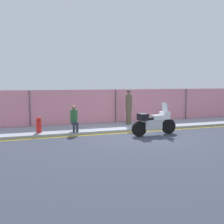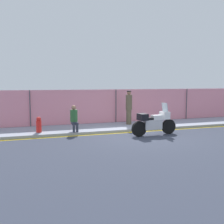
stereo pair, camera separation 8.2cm
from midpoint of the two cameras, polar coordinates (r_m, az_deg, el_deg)
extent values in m
plane|color=#333847|center=(12.11, 6.80, -5.31)|extent=(120.00, 120.00, 0.00)
cube|color=#8E93A3|center=(14.30, 2.67, -3.19)|extent=(35.72, 2.51, 0.13)
cube|color=gold|center=(13.08, 4.78, -4.39)|extent=(35.72, 0.18, 0.01)
cube|color=pink|center=(15.43, 0.90, 1.13)|extent=(33.93, 0.08, 2.06)
cylinder|color=#4C4C51|center=(14.48, -17.23, 0.49)|extent=(0.05, 0.05, 2.06)
cylinder|color=#4C4C51|center=(15.33, 1.03, 1.10)|extent=(0.05, 0.05, 2.06)
cylinder|color=#4C4C51|center=(17.52, 16.04, 1.51)|extent=(0.05, 0.05, 2.06)
cylinder|color=black|center=(12.87, 12.41, -3.12)|extent=(0.72, 0.19, 0.71)
cylinder|color=black|center=(12.03, 6.10, -3.67)|extent=(0.72, 0.19, 0.71)
cube|color=silver|center=(12.36, 9.06, -2.69)|extent=(0.90, 0.34, 0.46)
cube|color=white|center=(12.43, 9.97, -1.16)|extent=(0.54, 0.35, 0.22)
cube|color=black|center=(12.27, 8.70, -1.42)|extent=(0.62, 0.32, 0.10)
cube|color=white|center=(12.65, 11.58, -0.69)|extent=(0.35, 0.50, 0.34)
cube|color=silver|center=(12.61, 11.61, 1.02)|extent=(0.14, 0.43, 0.42)
cube|color=black|center=(12.03, 6.87, -1.07)|extent=(0.40, 0.53, 0.30)
cylinder|color=brown|center=(14.62, 3.84, -1.08)|extent=(0.29, 0.29, 0.82)
cylinder|color=brown|center=(14.54, 3.86, 2.14)|extent=(0.35, 0.35, 0.82)
sphere|color=#A37556|center=(14.51, 3.88, 4.19)|extent=(0.22, 0.22, 0.22)
cylinder|color=black|center=(14.51, 3.88, 4.56)|extent=(0.25, 0.25, 0.05)
cylinder|color=#2D3342|center=(12.38, -8.12, -3.50)|extent=(0.11, 0.11, 0.40)
cylinder|color=#2D3342|center=(12.41, -7.39, -3.47)|extent=(0.11, 0.11, 0.40)
cube|color=#2D3342|center=(12.56, -7.94, -2.43)|extent=(0.30, 0.40, 0.10)
cylinder|color=#2D6033|center=(12.70, -8.12, -0.81)|extent=(0.35, 0.35, 0.57)
sphere|color=#A37556|center=(12.66, -8.15, 0.95)|extent=(0.22, 0.22, 0.22)
cylinder|color=red|center=(12.72, -15.46, -3.06)|extent=(0.25, 0.25, 0.55)
sphere|color=red|center=(12.67, -15.50, -1.52)|extent=(0.22, 0.22, 0.22)
cylinder|color=red|center=(12.58, -15.43, -3.03)|extent=(0.09, 0.10, 0.09)
camera|label=1|loc=(0.04, -89.82, 0.02)|focal=42.00mm
camera|label=2|loc=(0.04, 90.18, -0.02)|focal=42.00mm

